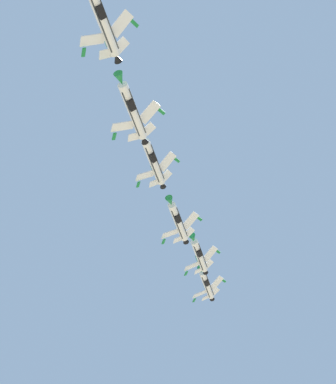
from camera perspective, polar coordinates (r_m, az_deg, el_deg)
name	(u,v)px	position (r m, az deg, el deg)	size (l,w,h in m)	color
fighter_jet_lead	(102,20)	(90.61, -6.63, 16.82)	(9.28, 15.91, 5.50)	silver
fighter_jet_left_wing	(133,110)	(97.65, -3.60, 8.22)	(9.73, 15.91, 5.23)	silver
fighter_jet_right_wing	(153,161)	(112.35, -1.50, 3.10)	(9.26, 15.91, 5.52)	silver
fighter_jet_left_outer	(178,221)	(121.31, 1.01, -2.97)	(9.36, 15.91, 5.46)	silver
fighter_jet_right_outer	(199,255)	(134.55, 3.16, -6.36)	(9.26, 15.91, 5.51)	silver
fighter_jet_trail_slot	(206,284)	(148.84, 3.90, -9.26)	(9.41, 15.91, 5.43)	silver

